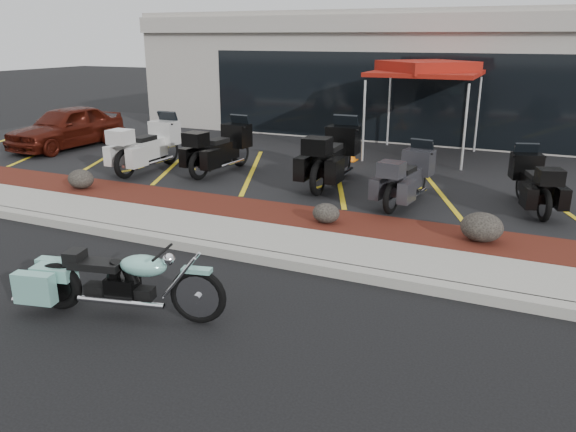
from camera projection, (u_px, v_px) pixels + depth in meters
The scene contains 18 objects.
ground at pixel (205, 279), 7.84m from camera, with size 90.00×90.00×0.00m, color black.
curb at pixel (236, 253), 8.60m from camera, with size 24.00×0.25×0.15m, color gray.
sidewalk at pixel (257, 238), 9.20m from camera, with size 24.00×1.20×0.15m, color gray.
mulch_bed at pixel (288, 218), 10.24m from camera, with size 24.00×1.20×0.16m, color #391A0D.
upper_lot at pixel (371, 161), 14.93m from camera, with size 26.00×9.60×0.15m, color black.
dealership_building at pixel (424, 73), 19.77m from camera, with size 18.00×8.16×4.00m.
boulder_left at pixel (81, 179), 11.85m from camera, with size 0.57×0.48×0.40m, color black.
boulder_mid at pixel (326, 213), 9.67m from camera, with size 0.48×0.40×0.34m, color black.
boulder_right at pixel (482, 227), 8.77m from camera, with size 0.66×0.55×0.46m, color black.
hero_cruiser at pixel (198, 288), 6.50m from camera, with size 2.57×0.65×0.91m, color #77BAAC, non-canonical shape.
touring_white at pixel (168, 138), 14.00m from camera, with size 2.29×0.87×1.33m, color silver, non-canonical shape.
touring_black_front at pixel (240, 141), 13.77m from camera, with size 2.21×0.84×1.28m, color black, non-canonical shape.
touring_black_mid at pixel (345, 146), 12.73m from camera, with size 2.44×0.93×1.42m, color black, non-canonical shape.
touring_grey at pixel (420, 168), 11.22m from camera, with size 2.00×0.76×1.16m, color #2B2B30, non-canonical shape.
touring_black_rear at pixel (524, 171), 10.97m from camera, with size 1.95×0.74×1.13m, color black, non-canonical shape.
parked_car at pixel (66, 127), 16.11m from camera, with size 1.42×3.53×1.20m, color #411009.
traffic_cone at pixel (350, 152), 14.55m from camera, with size 0.36×0.36×0.47m, color #D96307.
popup_canopy at pixel (426, 70), 14.47m from camera, with size 3.19×3.19×2.49m.
Camera 1 is at (4.03, -6.07, 3.24)m, focal length 35.00 mm.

